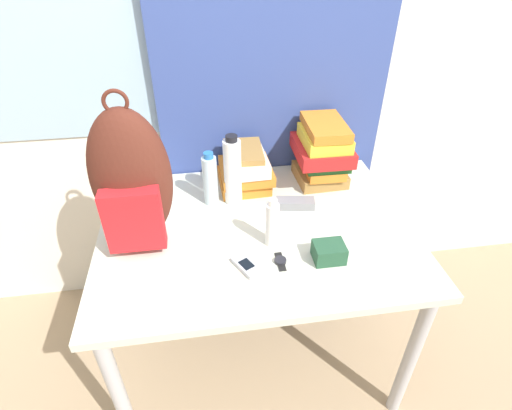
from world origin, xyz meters
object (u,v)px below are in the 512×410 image
(backpack, at_px, (132,182))
(book_stack_left, at_px, (245,169))
(sports_bottle, at_px, (233,172))
(sunglasses_case, at_px, (295,204))
(wristwatch, at_px, (280,261))
(sunscreen_bottle, at_px, (272,224))
(water_bottle, at_px, (210,180))
(cell_phone, at_px, (246,266))
(book_stack_center, at_px, (322,152))
(camera_pouch, at_px, (329,252))

(backpack, xyz_separation_m, book_stack_left, (0.40, 0.28, -0.15))
(backpack, relative_size, book_stack_left, 2.20)
(sports_bottle, xyz_separation_m, sunglasses_case, (0.24, -0.08, -0.12))
(sunglasses_case, height_order, wristwatch, sunglasses_case)
(backpack, height_order, book_stack_left, backpack)
(sports_bottle, relative_size, sunscreen_bottle, 1.55)
(water_bottle, height_order, cell_phone, water_bottle)
(book_stack_center, bearing_deg, water_bottle, -168.54)
(camera_pouch, bearing_deg, sunglasses_case, 97.82)
(backpack, bearing_deg, sunglasses_case, 9.64)
(book_stack_center, relative_size, cell_phone, 2.29)
(book_stack_center, bearing_deg, sports_bottle, -165.09)
(sports_bottle, height_order, wristwatch, sports_bottle)
(sports_bottle, bearing_deg, wristwatch, -72.76)
(book_stack_left, xyz_separation_m, sunglasses_case, (0.18, -0.18, -0.07))
(backpack, height_order, cell_phone, backpack)
(camera_pouch, bearing_deg, water_bottle, 133.12)
(cell_phone, distance_m, camera_pouch, 0.28)
(book_stack_left, height_order, camera_pouch, book_stack_left)
(book_stack_left, height_order, cell_phone, book_stack_left)
(backpack, bearing_deg, water_bottle, 35.52)
(cell_phone, bearing_deg, camera_pouch, 0.25)
(sunscreen_bottle, relative_size, wristwatch, 2.13)
(book_stack_left, bearing_deg, water_bottle, -146.57)
(backpack, relative_size, wristwatch, 6.12)
(book_stack_left, relative_size, book_stack_center, 0.90)
(book_stack_left, xyz_separation_m, camera_pouch, (0.22, -0.49, -0.05))
(water_bottle, height_order, camera_pouch, water_bottle)
(backpack, height_order, book_stack_center, backpack)
(sports_bottle, bearing_deg, book_stack_left, 60.24)
(camera_pouch, relative_size, wristwatch, 1.17)
(book_stack_center, bearing_deg, wristwatch, -119.53)
(sunscreen_bottle, xyz_separation_m, sunglasses_case, (0.13, 0.20, -0.07))
(backpack, relative_size, sunglasses_case, 3.44)
(book_stack_center, xyz_separation_m, sports_bottle, (-0.39, -0.10, 0.00))
(water_bottle, bearing_deg, sunglasses_case, -14.61)
(sunglasses_case, distance_m, wristwatch, 0.32)
(sports_bottle, xyz_separation_m, cell_phone, (0.00, -0.38, -0.13))
(sunscreen_bottle, distance_m, cell_phone, 0.17)
(camera_pouch, bearing_deg, backpack, 161.55)
(wristwatch, bearing_deg, cell_phone, -175.10)
(sunglasses_case, bearing_deg, backpack, -170.36)
(backpack, bearing_deg, book_stack_left, 34.77)
(sports_bottle, distance_m, cell_phone, 0.41)
(book_stack_center, xyz_separation_m, sunglasses_case, (-0.15, -0.18, -0.12))
(water_bottle, bearing_deg, camera_pouch, -46.88)
(sunscreen_bottle, distance_m, wristwatch, 0.13)
(sunscreen_bottle, distance_m, sunglasses_case, 0.25)
(cell_phone, bearing_deg, book_stack_center, 51.65)
(water_bottle, bearing_deg, sunscreen_bottle, -55.87)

